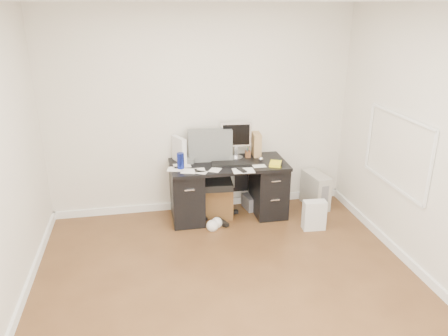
# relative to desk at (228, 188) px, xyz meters

# --- Properties ---
(ground) EXTENTS (4.00, 4.00, 0.00)m
(ground) POSITION_rel_desk_xyz_m (-0.30, -1.65, -0.40)
(ground) COLOR #4E3019
(ground) RESTS_ON ground
(room_shell) EXTENTS (4.02, 4.02, 2.71)m
(room_shell) POSITION_rel_desk_xyz_m (-0.27, -1.62, 1.26)
(room_shell) COLOR silver
(room_shell) RESTS_ON ground
(desk) EXTENTS (1.50, 0.70, 0.75)m
(desk) POSITION_rel_desk_xyz_m (0.00, 0.00, 0.00)
(desk) COLOR black
(desk) RESTS_ON ground
(loose_papers) EXTENTS (1.10, 0.60, 0.00)m
(loose_papers) POSITION_rel_desk_xyz_m (-0.20, -0.05, 0.35)
(loose_papers) COLOR white
(loose_papers) RESTS_ON desk
(lcd_monitor) EXTENTS (0.41, 0.26, 0.50)m
(lcd_monitor) POSITION_rel_desk_xyz_m (0.13, 0.17, 0.60)
(lcd_monitor) COLOR silver
(lcd_monitor) RESTS_ON desk
(keyboard) EXTENTS (0.51, 0.22, 0.03)m
(keyboard) POSITION_rel_desk_xyz_m (0.02, -0.06, 0.36)
(keyboard) COLOR black
(keyboard) RESTS_ON desk
(computer_mouse) EXTENTS (0.07, 0.07, 0.06)m
(computer_mouse) POSITION_rel_desk_xyz_m (0.43, -0.01, 0.38)
(computer_mouse) COLOR silver
(computer_mouse) RESTS_ON desk
(travel_mug) EXTENTS (0.10, 0.10, 0.20)m
(travel_mug) POSITION_rel_desk_xyz_m (-0.62, -0.07, 0.45)
(travel_mug) COLOR navy
(travel_mug) RESTS_ON desk
(white_binder) EXTENTS (0.23, 0.31, 0.33)m
(white_binder) POSITION_rel_desk_xyz_m (-0.61, 0.18, 0.51)
(white_binder) COLOR silver
(white_binder) RESTS_ON desk
(magazine_file) EXTENTS (0.15, 0.27, 0.31)m
(magazine_file) POSITION_rel_desk_xyz_m (0.43, 0.25, 0.51)
(magazine_file) COLOR #9F7F4D
(magazine_file) RESTS_ON desk
(pen_cup) EXTENTS (0.10, 0.10, 0.21)m
(pen_cup) POSITION_rel_desk_xyz_m (0.30, 0.18, 0.45)
(pen_cup) COLOR #5A2C19
(pen_cup) RESTS_ON desk
(yellow_book) EXTENTS (0.22, 0.24, 0.03)m
(yellow_book) POSITION_rel_desk_xyz_m (0.58, -0.18, 0.37)
(yellow_book) COLOR yellow
(yellow_book) RESTS_ON desk
(paper_remote) EXTENTS (0.28, 0.23, 0.02)m
(paper_remote) POSITION_rel_desk_xyz_m (0.13, -0.30, 0.36)
(paper_remote) COLOR white
(paper_remote) RESTS_ON desk
(office_chair) EXTENTS (0.71, 0.71, 1.16)m
(office_chair) POSITION_rel_desk_xyz_m (-0.23, -0.03, 0.18)
(office_chair) COLOR #595C59
(office_chair) RESTS_ON ground
(pc_tower) EXTENTS (0.28, 0.51, 0.48)m
(pc_tower) POSITION_rel_desk_xyz_m (1.25, 0.06, -0.16)
(pc_tower) COLOR #A7A497
(pc_tower) RESTS_ON ground
(shopping_bag) EXTENTS (0.29, 0.22, 0.38)m
(shopping_bag) POSITION_rel_desk_xyz_m (0.98, -0.57, -0.21)
(shopping_bag) COLOR silver
(shopping_bag) RESTS_ON ground
(wicker_basket) EXTENTS (0.47, 0.47, 0.44)m
(wicker_basket) POSITION_rel_desk_xyz_m (-0.17, 0.08, -0.18)
(wicker_basket) COLOR #482C15
(wicker_basket) RESTS_ON ground
(desk_printer) EXTENTS (0.37, 0.32, 0.19)m
(desk_printer) POSITION_rel_desk_xyz_m (0.42, 0.17, -0.30)
(desk_printer) COLOR #5D5D61
(desk_printer) RESTS_ON ground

